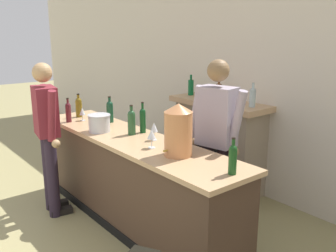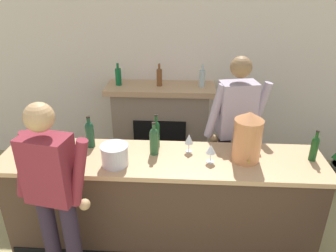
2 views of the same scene
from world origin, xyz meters
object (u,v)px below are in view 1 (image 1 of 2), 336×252
object	(u,v)px
wine_bottle_riesling_slim	(132,121)
wine_glass_near_bucket	(82,112)
wine_bottle_burgundy_dark	(79,106)
wine_bottle_merlot_tall	(110,111)
person_bartender	(216,142)
wine_glass_by_dispenser	(152,135)
person_customer	(48,133)
wine_bottle_chardonnay_pale	(143,119)
wine_bottle_cabernet_heavy	(68,111)
wine_bottle_rose_blush	(233,158)
fireplace_stone	(218,143)
wine_glass_front_right	(154,128)
ice_bucket_steel	(99,123)
copper_dispenser	(178,130)

from	to	relation	value
wine_bottle_riesling_slim	wine_glass_near_bucket	world-z (taller)	wine_bottle_riesling_slim
wine_bottle_burgundy_dark	wine_bottle_merlot_tall	size ratio (longest dim) A/B	0.95
person_bartender	wine_glass_by_dispenser	bearing A→B (deg)	-117.00
person_customer	person_bartender	size ratio (longest dim) A/B	0.96
wine_bottle_chardonnay_pale	wine_bottle_cabernet_heavy	size ratio (longest dim) A/B	1.15
wine_bottle_burgundy_dark	wine_bottle_riesling_slim	bearing A→B (deg)	2.92
person_bartender	wine_glass_near_bucket	world-z (taller)	person_bartender
wine_bottle_rose_blush	person_bartender	bearing A→B (deg)	143.12
fireplace_stone	wine_glass_by_dispenser	distance (m)	1.68
wine_bottle_chardonnay_pale	wine_glass_front_right	world-z (taller)	wine_bottle_chardonnay_pale
person_bartender	wine_bottle_chardonnay_pale	bearing A→B (deg)	-158.60
person_customer	ice_bucket_steel	world-z (taller)	person_customer
copper_dispenser	wine_glass_front_right	world-z (taller)	copper_dispenser
person_bartender	wine_glass_front_right	size ratio (longest dim) A/B	9.81
wine_bottle_riesling_slim	wine_bottle_merlot_tall	size ratio (longest dim) A/B	1.01
person_customer	wine_glass_near_bucket	bearing A→B (deg)	109.94
wine_bottle_cabernet_heavy	wine_glass_by_dispenser	distance (m)	1.46
person_bartender	ice_bucket_steel	size ratio (longest dim) A/B	7.31
copper_dispenser	wine_glass_front_right	size ratio (longest dim) A/B	2.55
wine_glass_front_right	wine_glass_by_dispenser	world-z (taller)	wine_glass_front_right
ice_bucket_steel	wine_glass_front_right	distance (m)	0.69
person_customer	wine_glass_front_right	bearing A→B (deg)	33.86
person_bartender	wine_glass_near_bucket	xyz separation A→B (m)	(-1.69, -0.56, 0.09)
copper_dispenser	ice_bucket_steel	size ratio (longest dim) A/B	1.90
wine_bottle_chardonnay_pale	wine_bottle_cabernet_heavy	bearing A→B (deg)	-156.44
person_bartender	wine_bottle_cabernet_heavy	world-z (taller)	person_bartender
wine_bottle_burgundy_dark	person_customer	bearing A→B (deg)	-54.93
person_customer	wine_bottle_chardonnay_pale	size ratio (longest dim) A/B	5.14
wine_bottle_chardonnay_pale	wine_bottle_riesling_slim	bearing A→B (deg)	-93.29
person_customer	copper_dispenser	world-z (taller)	person_customer
ice_bucket_steel	wine_glass_near_bucket	bearing A→B (deg)	171.40
fireplace_stone	wine_glass_front_right	world-z (taller)	fireplace_stone
wine_bottle_rose_blush	wine_bottle_cabernet_heavy	distance (m)	2.38
wine_bottle_chardonnay_pale	wine_glass_by_dispenser	distance (m)	0.56
wine_glass_by_dispenser	wine_bottle_cabernet_heavy	bearing A→B (deg)	-173.62
wine_bottle_riesling_slim	wine_bottle_merlot_tall	distance (m)	0.63
copper_dispenser	ice_bucket_steel	xyz separation A→B (m)	(-1.14, -0.15, -0.14)
wine_glass_front_right	ice_bucket_steel	bearing A→B (deg)	-157.74
wine_bottle_chardonnay_pale	wine_glass_near_bucket	world-z (taller)	wine_bottle_chardonnay_pale
wine_bottle_riesling_slim	wine_bottle_chardonnay_pale	world-z (taller)	wine_bottle_chardonnay_pale
fireplace_stone	wine_bottle_chardonnay_pale	world-z (taller)	fireplace_stone
wine_bottle_riesling_slim	wine_bottle_burgundy_dark	distance (m)	1.12
wine_bottle_cabernet_heavy	wine_glass_front_right	size ratio (longest dim) A/B	1.60
wine_bottle_cabernet_heavy	wine_glass_front_right	xyz separation A→B (m)	(1.26, 0.33, 0.00)
person_customer	wine_bottle_rose_blush	world-z (taller)	person_customer
copper_dispenser	wine_glass_near_bucket	xyz separation A→B (m)	(-1.72, -0.06, -0.12)
person_bartender	copper_dispenser	bearing A→B (deg)	-86.74
fireplace_stone	wine_bottle_riesling_slim	world-z (taller)	fireplace_stone
fireplace_stone	person_customer	world-z (taller)	person_customer
wine_bottle_chardonnay_pale	wine_bottle_rose_blush	bearing A→B (deg)	-6.56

